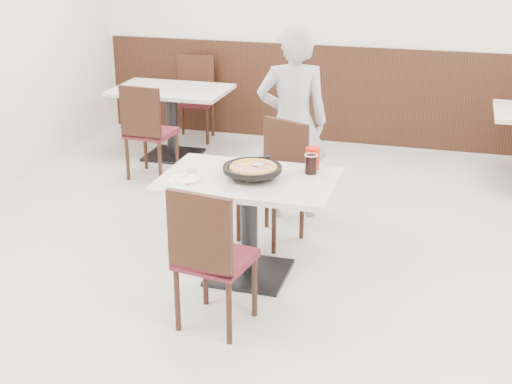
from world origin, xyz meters
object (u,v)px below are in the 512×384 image
(chair_near, at_px, (216,256))
(cola_glass, at_px, (311,165))
(bg_table_left, at_px, (172,123))
(bg_chair_left_near, at_px, (151,131))
(pizza_pan, at_px, (252,172))
(main_table, at_px, (249,227))
(side_plate, at_px, (187,179))
(chair_far, at_px, (270,184))
(pizza, at_px, (253,170))
(diner_person, at_px, (293,123))
(red_cup, at_px, (312,159))
(bg_chair_left_far, at_px, (194,100))

(chair_near, xyz_separation_m, cola_glass, (0.40, 0.89, 0.34))
(bg_table_left, xyz_separation_m, bg_chair_left_near, (0.05, -0.66, 0.10))
(cola_glass, bearing_deg, pizza_pan, -150.65)
(main_table, relative_size, pizza_pan, 3.45)
(side_plate, distance_m, bg_table_left, 2.88)
(cola_glass, bearing_deg, bg_chair_left_near, 140.74)
(bg_table_left, height_order, bg_chair_left_near, bg_chair_left_near)
(chair_far, xyz_separation_m, bg_table_left, (-1.57, 1.80, -0.10))
(chair_near, relative_size, cola_glass, 7.31)
(pizza_pan, bearing_deg, pizza, -34.92)
(main_table, height_order, diner_person, diner_person)
(main_table, distance_m, bg_table_left, 2.90)
(pizza_pan, xyz_separation_m, pizza, (0.01, -0.01, 0.02))
(side_plate, height_order, bg_table_left, side_plate)
(bg_table_left, bearing_deg, cola_glass, -48.48)
(main_table, distance_m, red_cup, 0.66)
(main_table, bearing_deg, pizza, -17.22)
(main_table, xyz_separation_m, cola_glass, (0.39, 0.20, 0.44))
(main_table, bearing_deg, chair_far, 91.12)
(pizza, height_order, red_cup, red_cup)
(bg_chair_left_near, bearing_deg, pizza_pan, -43.97)
(bg_chair_left_near, distance_m, bg_chair_left_far, 1.32)
(pizza, xyz_separation_m, cola_glass, (0.36, 0.21, 0.00))
(bg_chair_left_near, bearing_deg, chair_far, -32.14)
(chair_near, bearing_deg, diner_person, 97.94)
(chair_far, height_order, red_cup, chair_far)
(chair_far, distance_m, bg_chair_left_near, 1.90)
(cola_glass, xyz_separation_m, red_cup, (-0.01, 0.09, 0.02))
(chair_near, height_order, pizza, chair_near)
(main_table, bearing_deg, bg_chair_left_far, 117.07)
(pizza, relative_size, cola_glass, 2.48)
(chair_near, relative_size, bg_table_left, 0.79)
(chair_far, height_order, bg_table_left, chair_far)
(cola_glass, height_order, bg_chair_left_far, bg_chair_left_far)
(main_table, xyz_separation_m, red_cup, (0.38, 0.29, 0.45))
(pizza_pan, distance_m, bg_table_left, 2.95)
(chair_far, distance_m, cola_glass, 0.68)
(pizza, distance_m, red_cup, 0.46)
(main_table, bearing_deg, side_plate, -157.09)
(chair_near, distance_m, pizza, 0.76)
(diner_person, bearing_deg, pizza_pan, 71.15)
(pizza_pan, relative_size, pizza, 1.08)
(bg_chair_left_far, bearing_deg, chair_far, 112.81)
(pizza_pan, bearing_deg, chair_near, -93.02)
(side_plate, height_order, bg_chair_left_near, bg_chair_left_near)
(red_cup, bearing_deg, bg_chair_left_near, 142.26)
(pizza_pan, height_order, side_plate, pizza_pan)
(pizza, bearing_deg, chair_far, 94.10)
(chair_near, height_order, bg_table_left, chair_near)
(diner_person, distance_m, bg_chair_left_near, 1.69)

